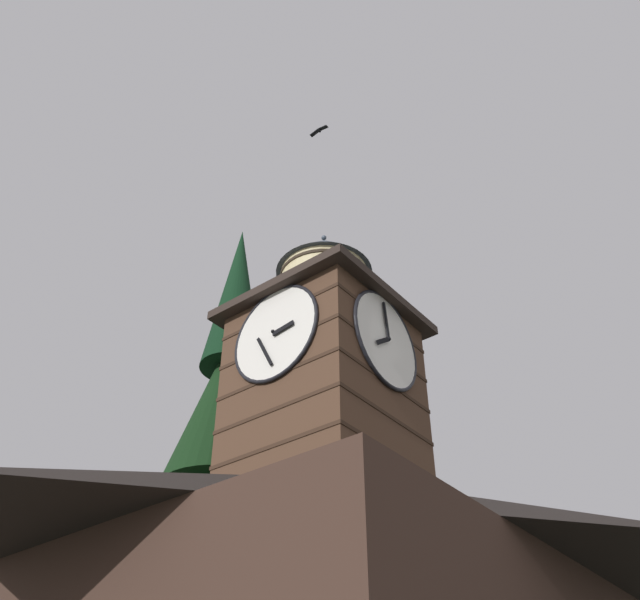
# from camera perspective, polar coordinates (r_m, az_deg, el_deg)

# --- Properties ---
(clock_tower) EXTENTS (4.64, 4.64, 8.44)m
(clock_tower) POSITION_cam_1_polar(r_m,az_deg,el_deg) (19.50, 0.37, -5.59)
(clock_tower) COLOR #4C3323
(clock_tower) RESTS_ON building_main
(pine_tree_behind) EXTENTS (6.74, 6.74, 20.13)m
(pine_tree_behind) POSITION_cam_1_polar(r_m,az_deg,el_deg) (21.36, -8.44, -20.31)
(pine_tree_behind) COLOR #473323
(pine_tree_behind) RESTS_ON ground_plane
(moon) EXTENTS (1.63, 1.63, 1.63)m
(moon) POSITION_cam_1_polar(r_m,az_deg,el_deg) (59.30, -19.98, -20.27)
(moon) COLOR silver
(flying_bird_high) EXTENTS (0.19, 0.73, 0.10)m
(flying_bird_high) POSITION_cam_1_polar(r_m,az_deg,el_deg) (25.75, -0.08, 13.24)
(flying_bird_high) COLOR black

